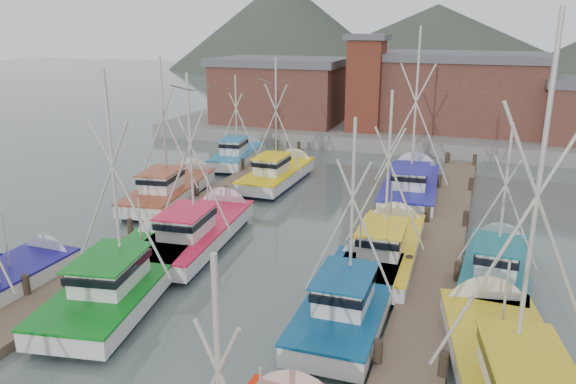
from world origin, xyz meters
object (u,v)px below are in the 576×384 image
(boat_12, at_px, (280,173))
(boat_4, at_px, (132,275))
(boat_8, at_px, (201,230))
(lookout_tower, at_px, (366,82))

(boat_12, bearing_deg, boat_4, -89.50)
(boat_8, bearing_deg, boat_12, 85.19)
(boat_8, height_order, boat_12, boat_12)
(lookout_tower, relative_size, boat_8, 0.86)
(boat_12, bearing_deg, boat_8, -88.65)
(boat_4, bearing_deg, lookout_tower, 75.47)
(lookout_tower, bearing_deg, boat_12, -99.77)
(boat_8, bearing_deg, lookout_tower, 79.37)
(boat_4, distance_m, boat_8, 5.64)
(lookout_tower, height_order, boat_4, lookout_tower)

